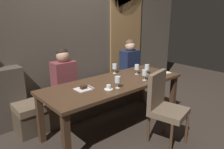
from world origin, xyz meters
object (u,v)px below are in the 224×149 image
at_px(banquette_bench, 89,100).
at_px(diner_redhead, 64,73).
at_px(wine_glass_end_left, 118,80).
at_px(chair_near_side, 164,104).
at_px(wine_glass_far_left, 137,68).
at_px(diner_bearded, 130,60).
at_px(dessert_plate, 83,88).
at_px(wine_glass_center_front, 147,68).
at_px(dining_table, 115,87).
at_px(wine_glass_center_back, 145,73).
at_px(wine_glass_near_right, 115,67).
at_px(fork_on_table, 91,87).
at_px(espresso_cup, 109,88).

relative_size(banquette_bench, diner_redhead, 3.29).
bearing_deg(wine_glass_end_left, diner_redhead, 107.39).
xyz_separation_m(chair_near_side, wine_glass_far_left, (0.30, 0.78, 0.29)).
relative_size(chair_near_side, diner_redhead, 1.29).
bearing_deg(diner_bearded, dessert_plate, -156.68).
relative_size(wine_glass_center_front, wine_glass_far_left, 1.00).
height_order(diner_bearded, wine_glass_center_front, diner_bearded).
bearing_deg(dining_table, wine_glass_center_back, -32.62).
distance_m(chair_near_side, wine_glass_center_back, 0.58).
height_order(wine_glass_far_left, wine_glass_center_back, same).
bearing_deg(diner_bearded, dining_table, -145.69).
height_order(diner_redhead, wine_glass_near_right, diner_redhead).
bearing_deg(dining_table, wine_glass_near_right, 48.52).
height_order(chair_near_side, wine_glass_center_back, chair_near_side).
bearing_deg(wine_glass_far_left, chair_near_side, -111.35).
xyz_separation_m(diner_redhead, fork_on_table, (0.05, -0.67, -0.07)).
height_order(wine_glass_end_left, fork_on_table, wine_glass_end_left).
relative_size(dessert_plate, fork_on_table, 1.12).
bearing_deg(wine_glass_far_left, diner_bearded, 52.88).
bearing_deg(espresso_cup, wine_glass_far_left, 17.12).
bearing_deg(dessert_plate, espresso_cup, -40.90).
xyz_separation_m(diner_bearded, wine_glass_center_back, (-0.64, -0.95, 0.05)).
distance_m(banquette_bench, wine_glass_center_back, 1.20).
relative_size(chair_near_side, diner_bearded, 1.28).
xyz_separation_m(wine_glass_far_left, wine_glass_center_back, (-0.16, -0.30, 0.00)).
bearing_deg(banquette_bench, diner_bearded, 0.05).
bearing_deg(dessert_plate, diner_redhead, 82.57).
relative_size(chair_near_side, espresso_cup, 8.17).
bearing_deg(wine_glass_center_back, dessert_plate, 163.64).
relative_size(diner_bearded, wine_glass_center_front, 4.67).
relative_size(wine_glass_far_left, espresso_cup, 1.37).
bearing_deg(dessert_plate, wine_glass_center_front, -3.79).
height_order(banquette_bench, wine_glass_near_right, wine_glass_near_right).
relative_size(wine_glass_far_left, wine_glass_near_right, 1.00).
bearing_deg(chair_near_side, wine_glass_near_right, 86.70).
bearing_deg(dessert_plate, wine_glass_center_back, -16.36).
distance_m(diner_redhead, fork_on_table, 0.68).
bearing_deg(dining_table, diner_bearded, 34.31).
relative_size(dining_table, fork_on_table, 12.94).
xyz_separation_m(wine_glass_center_front, wine_glass_center_back, (-0.28, -0.19, 0.00)).
height_order(wine_glass_center_front, wine_glass_near_right, same).
bearing_deg(fork_on_table, diner_redhead, 100.27).
distance_m(chair_near_side, espresso_cup, 0.77).
distance_m(dessert_plate, fork_on_table, 0.14).
distance_m(chair_near_side, wine_glass_far_left, 0.89).
relative_size(diner_redhead, wine_glass_near_right, 4.63).
relative_size(wine_glass_end_left, fork_on_table, 0.96).
height_order(diner_redhead, fork_on_table, diner_redhead).
bearing_deg(banquette_bench, chair_near_side, -80.64).
relative_size(diner_redhead, wine_glass_center_back, 4.63).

